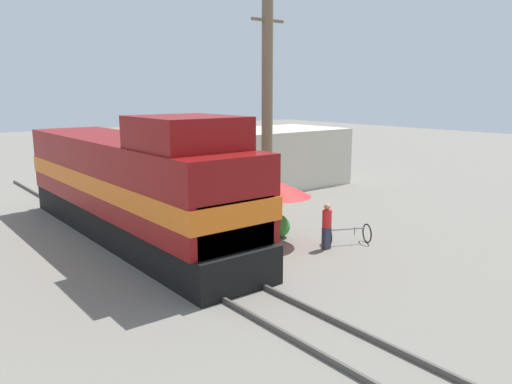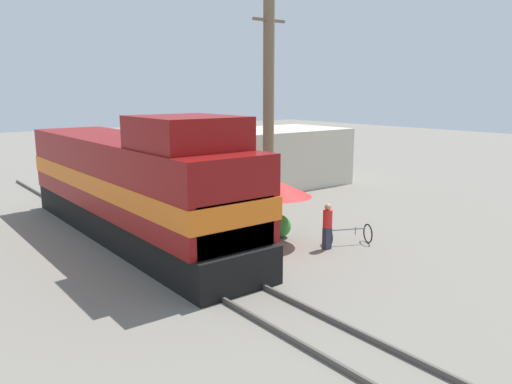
% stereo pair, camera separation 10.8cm
% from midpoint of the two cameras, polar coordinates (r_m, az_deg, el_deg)
% --- Properties ---
extents(ground_plane, '(120.00, 120.00, 0.00)m').
position_cam_midpoint_polar(ground_plane, '(18.45, -10.91, -6.52)').
color(ground_plane, slate).
extents(rail_near, '(0.08, 35.69, 0.15)m').
position_cam_midpoint_polar(rail_near, '(18.14, -12.95, -6.68)').
color(rail_near, '#4C4742').
rests_on(rail_near, ground_plane).
extents(rail_far, '(0.08, 35.69, 0.15)m').
position_cam_midpoint_polar(rail_far, '(18.75, -8.96, -5.92)').
color(rail_far, '#4C4742').
rests_on(rail_far, ground_plane).
extents(locomotive, '(3.15, 14.77, 4.88)m').
position_cam_midpoint_polar(locomotive, '(19.50, -13.53, 0.71)').
color(locomotive, black).
rests_on(locomotive, ground_plane).
extents(utility_pole, '(1.80, 0.52, 9.92)m').
position_cam_midpoint_polar(utility_pole, '(23.34, 1.58, 9.91)').
color(utility_pole, '#726047').
rests_on(utility_pole, ground_plane).
extents(vendor_umbrella, '(2.51, 2.51, 2.36)m').
position_cam_midpoint_polar(vendor_umbrella, '(18.48, 2.75, 0.36)').
color(vendor_umbrella, '#4C4C4C').
rests_on(vendor_umbrella, ground_plane).
extents(billboard_sign, '(2.29, 0.12, 3.67)m').
position_cam_midpoint_polar(billboard_sign, '(23.95, -4.43, 4.57)').
color(billboard_sign, '#595959').
rests_on(billboard_sign, ground_plane).
extents(shrub_cluster, '(0.89, 0.89, 0.89)m').
position_cam_midpoint_polar(shrub_cluster, '(19.58, 2.88, -3.91)').
color(shrub_cluster, '#388C38').
rests_on(shrub_cluster, ground_plane).
extents(person_bystander, '(0.34, 0.34, 1.69)m').
position_cam_midpoint_polar(person_bystander, '(18.18, 8.33, -3.71)').
color(person_bystander, '#2D3347').
rests_on(person_bystander, ground_plane).
extents(bicycle, '(1.78, 1.35, 0.74)m').
position_cam_midpoint_polar(bicycle, '(18.98, 10.69, -4.81)').
color(bicycle, black).
rests_on(bicycle, ground_plane).
extents(building_block_distant, '(8.32, 5.29, 3.40)m').
position_cam_midpoint_polar(building_block_distant, '(30.22, 2.16, 3.99)').
color(building_block_distant, beige).
rests_on(building_block_distant, ground_plane).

